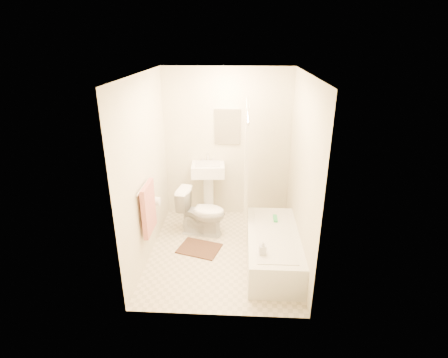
# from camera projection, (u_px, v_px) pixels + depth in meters

# --- Properties ---
(floor) EXTENTS (2.40, 2.40, 0.00)m
(floor) POSITION_uv_depth(u_px,v_px,m) (223.00, 252.00, 4.89)
(floor) COLOR beige
(floor) RESTS_ON ground
(ceiling) EXTENTS (2.40, 2.40, 0.00)m
(ceiling) POSITION_uv_depth(u_px,v_px,m) (223.00, 74.00, 3.99)
(ceiling) COLOR white
(ceiling) RESTS_ON ground
(wall_back) EXTENTS (2.00, 0.02, 2.40)m
(wall_back) POSITION_uv_depth(u_px,v_px,m) (227.00, 145.00, 5.55)
(wall_back) COLOR beige
(wall_back) RESTS_ON ground
(wall_left) EXTENTS (0.02, 2.40, 2.40)m
(wall_left) POSITION_uv_depth(u_px,v_px,m) (145.00, 170.00, 4.49)
(wall_left) COLOR beige
(wall_left) RESTS_ON ground
(wall_right) EXTENTS (0.02, 2.40, 2.40)m
(wall_right) POSITION_uv_depth(u_px,v_px,m) (302.00, 173.00, 4.39)
(wall_right) COLOR beige
(wall_right) RESTS_ON ground
(mirror) EXTENTS (0.40, 0.03, 0.55)m
(mirror) POSITION_uv_depth(u_px,v_px,m) (227.00, 127.00, 5.42)
(mirror) COLOR white
(mirror) RESTS_ON wall_back
(curtain_rod) EXTENTS (0.03, 1.70, 0.03)m
(curtain_rod) POSITION_uv_depth(u_px,v_px,m) (248.00, 108.00, 4.21)
(curtain_rod) COLOR silver
(curtain_rod) RESTS_ON wall_back
(shower_curtain) EXTENTS (0.04, 0.80, 1.55)m
(shower_curtain) POSITION_uv_depth(u_px,v_px,m) (246.00, 158.00, 4.88)
(shower_curtain) COLOR silver
(shower_curtain) RESTS_ON curtain_rod
(towel_bar) EXTENTS (0.02, 0.60, 0.02)m
(towel_bar) POSITION_uv_depth(u_px,v_px,m) (144.00, 185.00, 4.30)
(towel_bar) COLOR silver
(towel_bar) RESTS_ON wall_left
(towel) EXTENTS (0.06, 0.45, 0.66)m
(towel) POSITION_uv_depth(u_px,v_px,m) (149.00, 208.00, 4.42)
(towel) COLOR #CC7266
(towel) RESTS_ON towel_bar
(toilet_paper) EXTENTS (0.11, 0.12, 0.12)m
(toilet_paper) POSITION_uv_depth(u_px,v_px,m) (156.00, 201.00, 4.79)
(toilet_paper) COLOR white
(toilet_paper) RESTS_ON wall_left
(toilet) EXTENTS (0.77, 0.51, 0.70)m
(toilet) POSITION_uv_depth(u_px,v_px,m) (202.00, 212.00, 5.24)
(toilet) COLOR white
(toilet) RESTS_ON floor
(sink) EXTENTS (0.55, 0.45, 1.01)m
(sink) POSITION_uv_depth(u_px,v_px,m) (208.00, 188.00, 5.70)
(sink) COLOR white
(sink) RESTS_ON floor
(bathtub) EXTENTS (0.66, 1.51, 0.42)m
(bathtub) POSITION_uv_depth(u_px,v_px,m) (273.00, 248.00, 4.59)
(bathtub) COLOR silver
(bathtub) RESTS_ON floor
(bath_mat) EXTENTS (0.66, 0.56, 0.02)m
(bath_mat) POSITION_uv_depth(u_px,v_px,m) (199.00, 248.00, 4.95)
(bath_mat) COLOR #56301F
(bath_mat) RESTS_ON floor
(soap_bottle) EXTENTS (0.09, 0.09, 0.17)m
(soap_bottle) POSITION_uv_depth(u_px,v_px,m) (263.00, 248.00, 4.07)
(soap_bottle) COLOR white
(soap_bottle) RESTS_ON bathtub
(scrub_brush) EXTENTS (0.06, 0.18, 0.04)m
(scrub_brush) POSITION_uv_depth(u_px,v_px,m) (275.00, 219.00, 4.86)
(scrub_brush) COLOR #39BF5F
(scrub_brush) RESTS_ON bathtub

